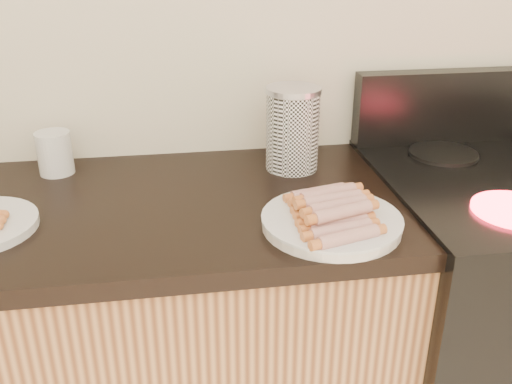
{
  "coord_description": "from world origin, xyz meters",
  "views": [
    {
      "loc": [
        -0.1,
        0.52,
        1.45
      ],
      "look_at": [
        0.07,
        1.62,
        0.94
      ],
      "focal_mm": 40.0,
      "sensor_mm": 36.0,
      "label": 1
    }
  ],
  "objects": [
    {
      "name": "stove",
      "position": [
        0.78,
        1.68,
        0.46
      ],
      "size": [
        0.76,
        0.65,
        0.91
      ],
      "color": "black",
      "rests_on": "floor"
    },
    {
      "name": "stove_panel",
      "position": [
        0.78,
        1.96,
        1.01
      ],
      "size": [
        0.76,
        0.06,
        0.2
      ],
      "primitive_type": "cube",
      "color": "black",
      "rests_on": "stove"
    },
    {
      "name": "burner_far_left",
      "position": [
        0.61,
        1.84,
        0.92
      ],
      "size": [
        0.18,
        0.18,
        0.01
      ],
      "primitive_type": "cylinder",
      "color": "black",
      "rests_on": "stove"
    },
    {
      "name": "main_plate",
      "position": [
        0.21,
        1.52,
        0.91
      ],
      "size": [
        0.37,
        0.37,
        0.02
      ],
      "primitive_type": "cylinder",
      "rotation": [
        0.0,
        0.0,
        0.37
      ],
      "color": "white",
      "rests_on": "counter_slab"
    },
    {
      "name": "hotdog_pile",
      "position": [
        0.21,
        1.52,
        0.94
      ],
      "size": [
        0.13,
        0.26,
        0.05
      ],
      "rotation": [
        0.0,
        0.0,
        0.22
      ],
      "color": "maroon",
      "rests_on": "main_plate"
    },
    {
      "name": "canister",
      "position": [
        0.2,
        1.85,
        1.01
      ],
      "size": [
        0.14,
        0.14,
        0.21
      ],
      "rotation": [
        0.0,
        0.0,
        -0.31
      ],
      "color": "silver",
      "rests_on": "counter_slab"
    },
    {
      "name": "mug",
      "position": [
        -0.39,
        1.9,
        0.95
      ],
      "size": [
        0.1,
        0.1,
        0.11
      ],
      "primitive_type": "cylinder",
      "rotation": [
        0.0,
        0.0,
        -0.23
      ],
      "color": "white",
      "rests_on": "counter_slab"
    }
  ]
}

